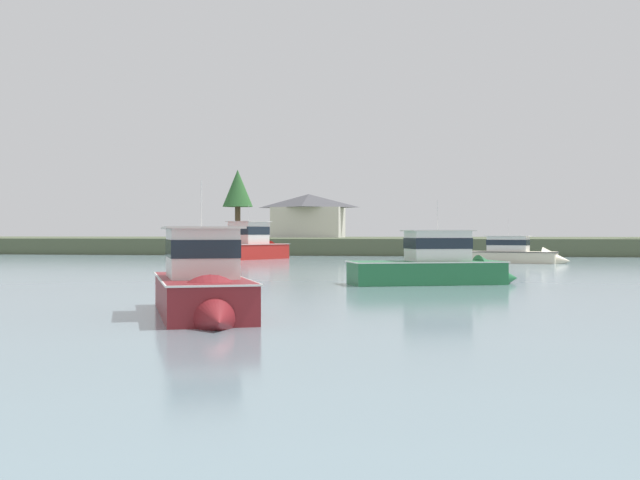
# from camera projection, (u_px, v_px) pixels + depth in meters

# --- Properties ---
(far_shore_bank) EXTENTS (226.90, 58.00, 1.79)m
(far_shore_bank) POSITION_uv_depth(u_px,v_px,m) (380.00, 244.00, 111.44)
(far_shore_bank) COLOR #4C563D
(far_shore_bank) RESTS_ON ground
(cruiser_maroon) EXTENTS (5.26, 8.24, 4.67)m
(cruiser_maroon) POSITION_uv_depth(u_px,v_px,m) (203.00, 295.00, 22.26)
(cruiser_maroon) COLOR maroon
(cruiser_maroon) RESTS_ON ground
(cruiser_red) EXTENTS (7.38, 10.75, 6.02)m
(cruiser_red) POSITION_uv_depth(u_px,v_px,m) (252.00, 251.00, 72.83)
(cruiser_red) COLOR #B2231E
(cruiser_red) RESTS_ON ground
(cruiser_cream) EXTENTS (8.83, 4.34, 4.37)m
(cruiser_cream) POSITION_uv_depth(u_px,v_px,m) (518.00, 256.00, 62.91)
(cruiser_cream) COLOR beige
(cruiser_cream) RESTS_ON ground
(cruiser_black) EXTENTS (2.87, 7.03, 3.39)m
(cruiser_black) POSITION_uv_depth(u_px,v_px,m) (429.00, 254.00, 73.96)
(cruiser_black) COLOR black
(cruiser_black) RESTS_ON ground
(cruiser_green) EXTENTS (8.40, 5.00, 4.73)m
(cruiser_green) POSITION_uv_depth(u_px,v_px,m) (443.00, 271.00, 36.76)
(cruiser_green) COLOR #236B3D
(cruiser_green) RESTS_ON ground
(shore_tree_right) EXTENTS (3.36, 3.36, 7.65)m
(shore_tree_right) POSITION_uv_depth(u_px,v_px,m) (238.00, 189.00, 87.89)
(shore_tree_right) COLOR brown
(shore_tree_right) RESTS_ON far_shore_bank
(cottage_near_water) EXTENTS (10.82, 7.84, 6.40)m
(cottage_near_water) POSITION_uv_depth(u_px,v_px,m) (309.00, 215.00, 117.27)
(cottage_near_water) COLOR silver
(cottage_near_water) RESTS_ON far_shore_bank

